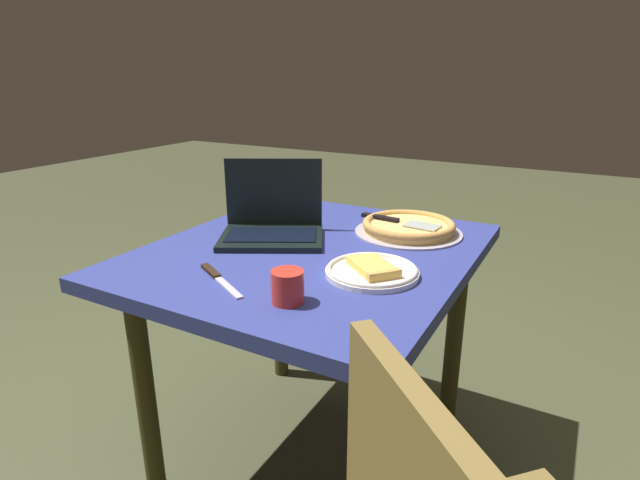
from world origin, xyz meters
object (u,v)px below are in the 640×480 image
(pizza_plate, at_px, (372,271))
(drink_cup, at_px, (288,286))
(dining_table, at_px, (312,279))
(pizza_tray, at_px, (408,227))
(table_knife, at_px, (217,277))
(laptop, at_px, (272,222))

(pizza_plate, distance_m, drink_cup, 0.26)
(dining_table, relative_size, drink_cup, 13.32)
(drink_cup, bearing_deg, pizza_tray, 173.83)
(table_knife, bearing_deg, drink_cup, 82.67)
(dining_table, distance_m, table_knife, 0.35)
(laptop, bearing_deg, table_knife, 10.67)
(dining_table, relative_size, pizza_tray, 2.95)
(drink_cup, bearing_deg, pizza_plate, 156.03)
(laptop, height_order, pizza_tray, laptop)
(laptop, bearing_deg, pizza_plate, 70.93)
(dining_table, height_order, table_knife, table_knife)
(laptop, distance_m, pizza_plate, 0.43)
(laptop, relative_size, table_knife, 1.79)
(pizza_plate, height_order, pizza_tray, pizza_tray)
(pizza_tray, relative_size, table_knife, 1.58)
(dining_table, bearing_deg, pizza_plate, 66.04)
(pizza_tray, xyz_separation_m, table_knife, (0.59, -0.30, -0.02))
(dining_table, height_order, pizza_plate, pizza_plate)
(pizza_plate, xyz_separation_m, table_knife, (0.21, -0.34, -0.01))
(drink_cup, bearing_deg, table_knife, -97.33)
(dining_table, height_order, pizza_tray, pizza_tray)
(laptop, xyz_separation_m, table_knife, (0.35, 0.07, -0.04))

